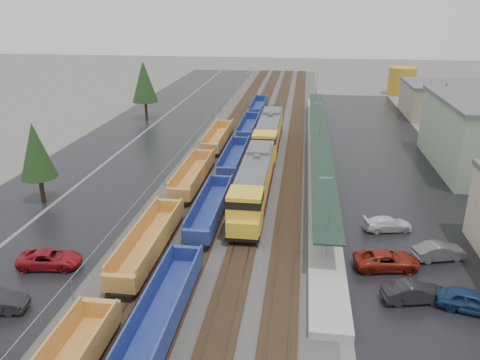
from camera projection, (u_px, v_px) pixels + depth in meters
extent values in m
cube|color=#302D2B|center=(260.00, 136.00, 78.44)|extent=(20.00, 160.00, 0.08)
cube|color=black|center=(225.00, 134.00, 79.15)|extent=(2.60, 160.00, 0.15)
cube|color=#473326|center=(220.00, 134.00, 79.20)|extent=(0.08, 160.00, 0.07)
cube|color=#473326|center=(229.00, 134.00, 79.02)|extent=(0.08, 160.00, 0.07)
cube|color=black|center=(248.00, 135.00, 78.65)|extent=(2.60, 160.00, 0.15)
cube|color=#473326|center=(244.00, 134.00, 78.70)|extent=(0.08, 160.00, 0.07)
cube|color=#473326|center=(252.00, 135.00, 78.52)|extent=(0.08, 160.00, 0.07)
cube|color=black|center=(272.00, 136.00, 78.14)|extent=(2.60, 160.00, 0.15)
cube|color=#473326|center=(268.00, 135.00, 78.20)|extent=(0.08, 160.00, 0.07)
cube|color=#473326|center=(276.00, 136.00, 78.02)|extent=(0.08, 160.00, 0.07)
cube|color=black|center=(296.00, 137.00, 77.64)|extent=(2.60, 160.00, 0.15)
cube|color=#473326|center=(292.00, 136.00, 77.69)|extent=(0.08, 160.00, 0.07)
cube|color=#473326|center=(300.00, 136.00, 77.51)|extent=(0.08, 160.00, 0.07)
cube|color=black|center=(173.00, 133.00, 80.33)|extent=(10.00, 160.00, 0.02)
cube|color=black|center=(117.00, 131.00, 81.59)|extent=(9.00, 160.00, 0.02)
cube|color=black|center=(386.00, 160.00, 66.80)|extent=(16.00, 100.00, 0.02)
cube|color=#9E9B93|center=(318.00, 155.00, 67.87)|extent=(3.00, 80.00, 0.70)
cylinder|color=gray|center=(325.00, 219.00, 44.17)|extent=(0.16, 0.16, 2.40)
cylinder|color=gray|center=(321.00, 167.00, 58.06)|extent=(0.16, 0.16, 2.40)
cylinder|color=gray|center=(318.00, 135.00, 71.95)|extent=(0.16, 0.16, 2.40)
cylinder|color=gray|center=(317.00, 114.00, 85.84)|extent=(0.16, 0.16, 2.40)
cylinder|color=gray|center=(315.00, 98.00, 99.73)|extent=(0.16, 0.16, 2.40)
cube|color=black|center=(320.00, 136.00, 66.86)|extent=(2.60, 65.00, 0.15)
cylinder|color=gray|center=(329.00, 222.00, 38.79)|extent=(0.12, 0.12, 8.00)
cube|color=gray|center=(326.00, 178.00, 37.47)|extent=(1.00, 0.15, 0.12)
cylinder|color=gray|center=(320.00, 130.00, 66.57)|extent=(0.12, 0.12, 8.00)
cube|color=gray|center=(318.00, 103.00, 65.25)|extent=(1.00, 0.15, 0.12)
cylinder|color=gray|center=(316.00, 93.00, 94.35)|extent=(0.12, 0.12, 8.00)
cube|color=gray|center=(315.00, 73.00, 93.03)|extent=(1.00, 0.15, 0.12)
cylinder|color=gray|center=(72.00, 290.00, 34.84)|extent=(0.08, 0.08, 2.00)
cylinder|color=gray|center=(114.00, 240.00, 42.25)|extent=(0.08, 0.08, 2.00)
cylinder|color=gray|center=(143.00, 204.00, 49.66)|extent=(0.08, 0.08, 2.00)
cylinder|color=gray|center=(164.00, 178.00, 57.06)|extent=(0.08, 0.08, 2.00)
cylinder|color=gray|center=(181.00, 158.00, 64.47)|extent=(0.08, 0.08, 2.00)
cylinder|color=gray|center=(194.00, 142.00, 71.88)|extent=(0.08, 0.08, 2.00)
cylinder|color=gray|center=(204.00, 129.00, 79.29)|extent=(0.08, 0.08, 2.00)
cylinder|color=gray|center=(213.00, 118.00, 86.70)|extent=(0.08, 0.08, 2.00)
cylinder|color=gray|center=(221.00, 109.00, 94.11)|extent=(0.08, 0.08, 2.00)
cylinder|color=gray|center=(227.00, 101.00, 101.51)|extent=(0.08, 0.08, 2.00)
cylinder|color=gray|center=(232.00, 94.00, 108.92)|extent=(0.08, 0.08, 2.00)
cylinder|color=gray|center=(237.00, 89.00, 116.33)|extent=(0.08, 0.08, 2.00)
cylinder|color=gray|center=(241.00, 83.00, 123.74)|extent=(0.08, 0.08, 2.00)
cylinder|color=gray|center=(245.00, 79.00, 131.15)|extent=(0.08, 0.08, 2.00)
cylinder|color=gray|center=(249.00, 75.00, 138.55)|extent=(0.08, 0.08, 2.00)
cylinder|color=gray|center=(252.00, 71.00, 145.96)|extent=(0.08, 0.08, 2.00)
cube|color=gray|center=(204.00, 123.00, 78.93)|extent=(0.05, 160.00, 0.05)
cube|color=gray|center=(453.00, 101.00, 91.38)|extent=(18.00, 14.00, 6.00)
cube|color=#59595B|center=(456.00, 84.00, 90.22)|extent=(18.36, 14.28, 0.50)
ellipsoid|color=#56644E|center=(223.00, 52.00, 211.86)|extent=(154.00, 110.00, 19.80)
ellipsoid|color=#56644E|center=(379.00, 52.00, 212.33)|extent=(196.00, 140.00, 25.20)
cylinder|color=#332316|center=(42.00, 188.00, 52.95)|extent=(0.50, 0.50, 2.70)
cone|color=black|center=(36.00, 151.00, 51.35)|extent=(3.96, 3.96, 6.30)
cylinder|color=#332316|center=(146.00, 110.00, 90.01)|extent=(0.50, 0.50, 3.30)
cone|color=black|center=(144.00, 81.00, 88.06)|extent=(4.84, 4.84, 7.70)
cylinder|color=#332316|center=(438.00, 137.00, 72.55)|extent=(0.50, 0.50, 3.00)
cone|color=black|center=(443.00, 105.00, 70.77)|extent=(4.40, 4.40, 7.00)
cube|color=black|center=(254.00, 196.00, 52.22)|extent=(3.19, 21.27, 0.43)
cube|color=yellow|center=(255.00, 177.00, 52.57)|extent=(2.98, 17.01, 3.19)
cube|color=yellow|center=(245.00, 210.00, 43.82)|extent=(3.19, 3.40, 3.62)
cube|color=black|center=(245.00, 199.00, 43.45)|extent=(3.24, 3.46, 0.74)
cube|color=yellow|center=(243.00, 229.00, 42.43)|extent=(2.98, 1.06, 1.49)
cube|color=#59595B|center=(256.00, 163.00, 51.96)|extent=(3.03, 17.01, 0.37)
cube|color=maroon|center=(242.00, 187.00, 53.21)|extent=(0.04, 17.01, 0.37)
cube|color=maroon|center=(269.00, 188.00, 52.83)|extent=(0.04, 17.01, 0.37)
cube|color=black|center=(254.00, 199.00, 52.38)|extent=(2.34, 6.38, 0.64)
cube|color=black|center=(246.00, 228.00, 45.44)|extent=(2.55, 4.25, 0.53)
cube|color=black|center=(261.00, 175.00, 59.23)|extent=(2.55, 4.25, 0.53)
cylinder|color=#59595B|center=(257.00, 157.00, 52.83)|extent=(0.74, 0.74, 0.53)
cube|color=#59595B|center=(259.00, 149.00, 55.80)|extent=(2.55, 4.25, 0.53)
cube|color=black|center=(269.00, 143.00, 71.67)|extent=(3.19, 21.27, 0.43)
cube|color=yellow|center=(270.00, 130.00, 72.01)|extent=(2.98, 17.01, 3.19)
cube|color=yellow|center=(264.00, 146.00, 63.27)|extent=(3.19, 3.40, 3.62)
cube|color=black|center=(265.00, 138.00, 62.89)|extent=(3.24, 3.46, 0.74)
cube|color=yellow|center=(263.00, 158.00, 61.88)|extent=(2.98, 1.06, 1.49)
cube|color=#59595B|center=(270.00, 119.00, 71.41)|extent=(3.03, 17.01, 0.37)
cube|color=maroon|center=(260.00, 138.00, 72.66)|extent=(0.04, 17.01, 0.37)
cube|color=maroon|center=(279.00, 138.00, 72.28)|extent=(0.04, 17.01, 0.37)
cube|color=black|center=(269.00, 146.00, 71.82)|extent=(2.34, 6.38, 0.64)
cube|color=black|center=(265.00, 160.00, 64.89)|extent=(2.55, 4.25, 0.53)
cube|color=black|center=(272.00, 133.00, 78.68)|extent=(2.55, 4.25, 0.53)
cylinder|color=#59595B|center=(270.00, 115.00, 72.28)|extent=(0.74, 0.74, 0.53)
cube|color=#59595B|center=(272.00, 111.00, 75.25)|extent=(2.55, 4.25, 0.53)
cube|color=#AE7630|center=(102.00, 309.00, 31.75)|extent=(2.64, 0.51, 1.42)
cube|color=black|center=(99.00, 328.00, 31.45)|extent=(2.03, 2.23, 0.51)
cube|color=#AE7630|center=(150.00, 246.00, 41.46)|extent=(2.64, 13.73, 0.25)
cube|color=#AE7630|center=(135.00, 236.00, 41.30)|extent=(0.15, 13.73, 1.83)
cube|color=#AE7630|center=(163.00, 238.00, 40.98)|extent=(0.15, 13.73, 1.83)
cube|color=#AE7630|center=(119.00, 284.00, 34.66)|extent=(2.64, 0.51, 1.42)
cube|color=#AE7630|center=(171.00, 206.00, 47.75)|extent=(2.64, 0.51, 1.42)
cube|color=black|center=(124.00, 290.00, 35.68)|extent=(2.03, 2.23, 0.51)
cube|color=black|center=(169.00, 218.00, 47.46)|extent=(2.03, 2.23, 0.51)
cube|color=#AE7630|center=(194.00, 178.00, 57.47)|extent=(2.64, 13.73, 0.25)
cube|color=#AE7630|center=(183.00, 171.00, 57.30)|extent=(0.15, 13.73, 1.83)
cube|color=#AE7630|center=(204.00, 172.00, 56.98)|extent=(0.15, 13.73, 1.83)
cube|color=#AE7630|center=(179.00, 195.00, 50.67)|extent=(2.64, 0.51, 1.42)
cube|color=#AE7630|center=(205.00, 155.00, 63.76)|extent=(2.64, 0.51, 1.42)
cube|color=black|center=(181.00, 201.00, 51.69)|extent=(2.03, 2.23, 0.51)
cube|color=black|center=(204.00, 164.00, 63.46)|extent=(2.03, 2.23, 0.51)
cube|color=#AE7630|center=(218.00, 140.00, 73.48)|extent=(2.64, 13.73, 0.25)
cube|color=#AE7630|center=(210.00, 134.00, 73.31)|extent=(0.15, 13.73, 1.83)
cube|color=#AE7630|center=(226.00, 134.00, 72.99)|extent=(0.15, 13.73, 1.83)
cube|color=#AE7630|center=(210.00, 148.00, 66.68)|extent=(2.64, 0.51, 1.42)
cube|color=#AE7630|center=(226.00, 124.00, 79.77)|extent=(2.64, 0.51, 1.42)
cube|color=black|center=(211.00, 154.00, 67.70)|extent=(2.03, 2.23, 0.51)
cube|color=black|center=(225.00, 131.00, 79.47)|extent=(2.03, 2.23, 0.51)
cube|color=navy|center=(164.00, 312.00, 32.61)|extent=(2.54, 13.55, 0.24)
cube|color=navy|center=(147.00, 300.00, 32.45)|extent=(0.15, 13.55, 1.76)
cube|color=navy|center=(181.00, 303.00, 32.15)|extent=(0.15, 13.55, 1.76)
cube|color=navy|center=(188.00, 254.00, 38.83)|extent=(2.54, 0.49, 1.37)
cube|color=black|center=(186.00, 269.00, 38.54)|extent=(1.96, 2.15, 0.49)
cube|color=navy|center=(211.00, 212.00, 48.33)|extent=(2.54, 13.55, 0.24)
cube|color=navy|center=(199.00, 203.00, 48.17)|extent=(0.15, 13.55, 1.76)
cube|color=navy|center=(223.00, 204.00, 47.87)|extent=(0.15, 13.55, 1.76)
cube|color=navy|center=(196.00, 237.00, 41.63)|extent=(2.54, 0.49, 1.37)
cube|color=navy|center=(222.00, 181.00, 54.55)|extent=(2.54, 0.49, 1.37)
cube|color=black|center=(198.00, 243.00, 42.61)|extent=(1.96, 2.15, 0.49)
cube|color=black|center=(221.00, 191.00, 54.26)|extent=(1.96, 2.15, 0.49)
cube|color=navy|center=(235.00, 160.00, 64.05)|extent=(2.54, 13.55, 0.24)
cube|color=navy|center=(226.00, 154.00, 63.89)|extent=(0.15, 13.55, 1.76)
cube|color=navy|center=(244.00, 154.00, 63.58)|extent=(0.15, 13.55, 1.76)
cube|color=navy|center=(227.00, 173.00, 57.35)|extent=(2.54, 0.49, 1.37)
cube|color=navy|center=(241.00, 141.00, 70.26)|extent=(2.54, 0.49, 1.37)
cube|color=black|center=(227.00, 178.00, 58.33)|extent=(1.96, 2.15, 0.49)
cube|color=black|center=(241.00, 149.00, 69.98)|extent=(1.96, 2.15, 0.49)
cube|color=navy|center=(249.00, 129.00, 79.77)|extent=(2.54, 13.55, 0.24)
cube|color=navy|center=(242.00, 124.00, 79.61)|extent=(0.15, 13.55, 1.76)
cube|color=navy|center=(256.00, 124.00, 79.30)|extent=(0.15, 13.55, 1.76)
cube|color=navy|center=(244.00, 136.00, 73.07)|extent=(2.54, 0.49, 1.37)
cube|color=navy|center=(254.00, 116.00, 85.98)|extent=(2.54, 0.49, 1.37)
cube|color=black|center=(245.00, 141.00, 74.05)|extent=(1.96, 2.15, 0.49)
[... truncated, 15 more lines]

